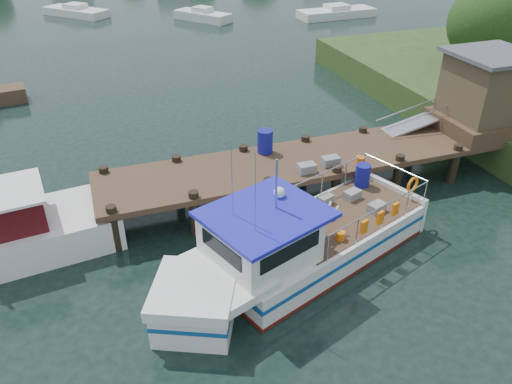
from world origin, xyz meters
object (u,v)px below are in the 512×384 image
object	(u,v)px
moored_b	(203,15)
lobster_boat	(291,247)
moored_d	(76,11)
dock	(429,117)
moored_c	(337,13)

from	to	relation	value
moored_b	lobster_boat	bearing A→B (deg)	-81.12
moored_d	lobster_boat	bearing A→B (deg)	-95.87
dock	moored_b	bearing A→B (deg)	92.82
dock	moored_d	xyz separation A→B (m)	(-11.72, 35.09, -1.85)
dock	lobster_boat	xyz separation A→B (m)	(-7.33, -4.03, -1.40)
lobster_boat	moored_d	distance (m)	39.37
dock	moored_b	world-z (taller)	dock
moored_c	dock	bearing A→B (deg)	-102.98
moored_b	moored_c	bearing A→B (deg)	5.73
moored_c	moored_d	size ratio (longest dim) A/B	1.17
dock	moored_c	world-z (taller)	dock
moored_c	moored_d	world-z (taller)	moored_c
moored_c	moored_d	bearing A→B (deg)	166.77
dock	moored_d	bearing A→B (deg)	108.47
moored_b	moored_d	size ratio (longest dim) A/B	0.87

